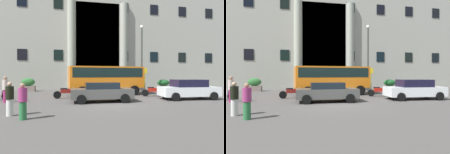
{
  "view_description": "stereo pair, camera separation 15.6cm",
  "coord_description": "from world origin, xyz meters",
  "views": [
    {
      "loc": [
        -2.38,
        -12.59,
        1.93
      ],
      "look_at": [
        1.35,
        6.4,
        1.65
      ],
      "focal_mm": 31.29,
      "sensor_mm": 36.0,
      "label": 1
    },
    {
      "loc": [
        -2.23,
        -12.62,
        1.93
      ],
      "look_at": [
        1.35,
        6.4,
        1.65
      ],
      "focal_mm": 31.29,
      "sensor_mm": 36.0,
      "label": 2
    }
  ],
  "objects": [
    {
      "name": "ground_plane",
      "position": [
        0.0,
        0.0,
        -0.06
      ],
      "size": [
        80.0,
        64.0,
        0.12
      ],
      "primitive_type": "cube",
      "color": "#4D4947"
    },
    {
      "name": "office_building_facade",
      "position": [
        0.0,
        17.47,
        9.89
      ],
      "size": [
        42.92,
        9.78,
        19.8
      ],
      "color": "#9C9B90",
      "rests_on": "ground_plane"
    },
    {
      "name": "orange_minibus",
      "position": [
        0.57,
        5.5,
        1.59
      ],
      "size": [
        7.02,
        3.31,
        2.63
      ],
      "rotation": [
        0.0,
        0.0,
        0.1
      ],
      "color": "orange",
      "rests_on": "ground_plane"
    },
    {
      "name": "bus_stop_sign",
      "position": [
        5.2,
        7.47,
        1.62
      ],
      "size": [
        0.44,
        0.08,
        2.61
      ],
      "color": "olive",
      "rests_on": "ground_plane"
    },
    {
      "name": "hedge_planter_entrance_left",
      "position": [
        1.24,
        10.8,
        0.68
      ],
      "size": [
        2.08,
        0.92,
        1.41
      ],
      "color": "slate",
      "rests_on": "ground_plane"
    },
    {
      "name": "hedge_planter_entrance_right",
      "position": [
        8.71,
        10.27,
        0.61
      ],
      "size": [
        1.68,
        0.99,
        1.27
      ],
      "color": "slate",
      "rests_on": "ground_plane"
    },
    {
      "name": "hedge_planter_east",
      "position": [
        -7.41,
        10.62,
        0.72
      ],
      "size": [
        1.51,
        0.76,
        1.5
      ],
      "color": "gray",
      "rests_on": "ground_plane"
    },
    {
      "name": "parked_compact_extra",
      "position": [
        -0.47,
        0.86,
        0.71
      ],
      "size": [
        4.25,
        1.98,
        1.36
      ],
      "rotation": [
        0.0,
        0.0,
        0.01
      ],
      "color": "#4B4B48",
      "rests_on": "ground_plane"
    },
    {
      "name": "parked_hatchback_near",
      "position": [
        6.3,
        1.0,
        0.77
      ],
      "size": [
        4.49,
        2.08,
        1.52
      ],
      "rotation": [
        0.0,
        0.0,
        -0.04
      ],
      "color": "silver",
      "rests_on": "ground_plane"
    },
    {
      "name": "scooter_by_planter",
      "position": [
        4.33,
        3.36,
        0.45
      ],
      "size": [
        1.9,
        0.68,
        0.89
      ],
      "rotation": [
        0.0,
        0.0,
        -0.23
      ],
      "color": "black",
      "rests_on": "ground_plane"
    },
    {
      "name": "motorcycle_far_end",
      "position": [
        -3.03,
        3.38,
        0.46
      ],
      "size": [
        1.97,
        0.55,
        0.89
      ],
      "rotation": [
        0.0,
        0.0,
        0.13
      ],
      "color": "black",
      "rests_on": "ground_plane"
    },
    {
      "name": "pedestrian_man_crossing",
      "position": [
        -5.29,
        -2.87,
        0.79
      ],
      "size": [
        0.36,
        0.36,
        1.58
      ],
      "rotation": [
        0.0,
        0.0,
        5.92
      ],
      "color": "silver",
      "rests_on": "ground_plane"
    },
    {
      "name": "pedestrian_child_trailing",
      "position": [
        -6.94,
        1.78,
        0.9
      ],
      "size": [
        0.36,
        0.36,
        1.78
      ],
      "rotation": [
        0.0,
        0.0,
        4.66
      ],
      "color": "#9F2764",
      "rests_on": "ground_plane"
    },
    {
      "name": "pedestrian_woman_with_bag",
      "position": [
        -4.5,
        -3.79,
        0.78
      ],
      "size": [
        0.36,
        0.36,
        1.56
      ],
      "rotation": [
        0.0,
        0.0,
        1.32
      ],
      "color": "#286839",
      "rests_on": "ground_plane"
    },
    {
      "name": "lamppost_plaza_centre",
      "position": [
        5.22,
        8.57,
        4.38
      ],
      "size": [
        0.4,
        0.4,
        7.51
      ],
      "color": "#383E38",
      "rests_on": "ground_plane"
    }
  ]
}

